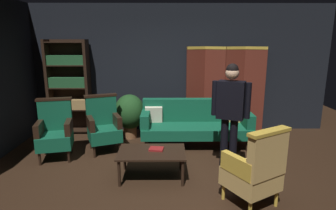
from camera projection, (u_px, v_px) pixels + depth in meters
The scene contains 12 objects.
ground_plane at pixel (168, 178), 4.25m from camera, with size 10.00×10.00×0.00m, color black.
back_wall at pixel (167, 69), 6.32m from camera, with size 7.20×0.10×2.80m, color black.
folding_screen at pixel (224, 89), 6.20m from camera, with size 1.71×0.30×1.90m.
bookshelf at pixel (69, 85), 6.13m from camera, with size 0.90×0.32×2.05m.
velvet_couch at pixel (195, 122), 5.57m from camera, with size 2.12×0.78×0.88m.
coffee_table at pixel (152, 154), 4.20m from camera, with size 1.00×0.64×0.42m.
armchair_gilt_accent at pixel (255, 169), 3.45m from camera, with size 0.79×0.79×1.04m.
armchair_wing_left at pixel (104, 125), 5.24m from camera, with size 0.75×0.75×1.04m.
armchair_wing_right at pixel (55, 131), 4.92m from camera, with size 0.69×0.69×1.04m.
standing_figure at pixel (230, 108), 4.29m from camera, with size 0.55×0.35×1.70m.
potted_plant at pixel (130, 113), 5.91m from camera, with size 0.64×0.64×0.93m.
book_red_leather at pixel (156, 149), 4.25m from camera, with size 0.21×0.17×0.03m, color maroon.
Camera 1 is at (-0.04, -3.89, 2.04)m, focal length 30.09 mm.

